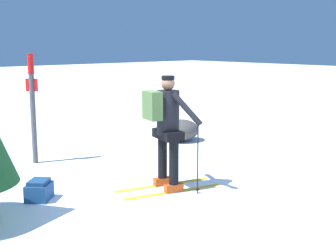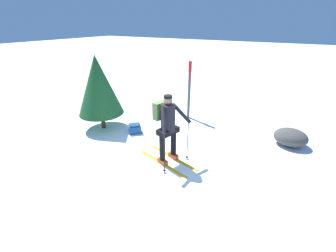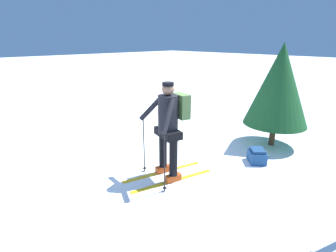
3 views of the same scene
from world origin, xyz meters
name	(u,v)px [view 2 (image 2 of 3)]	position (x,y,z in m)	size (l,w,h in m)	color
ground_plane	(148,165)	(0.00, 0.00, 0.00)	(80.00, 80.00, 0.00)	white
skier	(167,124)	(-0.32, -0.44, 1.06)	(1.75, 1.02, 1.81)	gold
dropped_backpack	(135,129)	(1.45, -1.30, 0.15)	(0.51, 0.51, 0.31)	navy
trail_marker	(189,86)	(0.49, -3.38, 1.24)	(0.16, 0.21, 2.11)	#4C4C51
rock_boulder	(291,137)	(-3.04, -3.00, 0.26)	(0.93, 0.79, 0.51)	#474442
pine_tree	(98,85)	(2.63, -1.07, 1.50)	(1.47, 1.47, 2.46)	#4C331E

